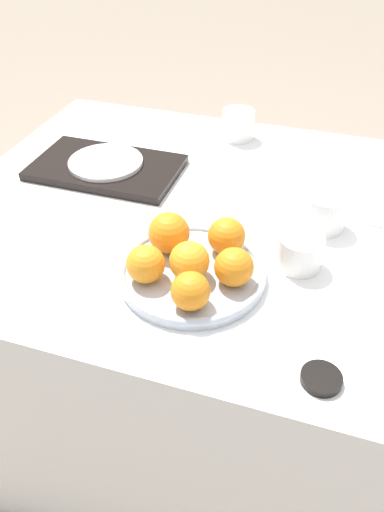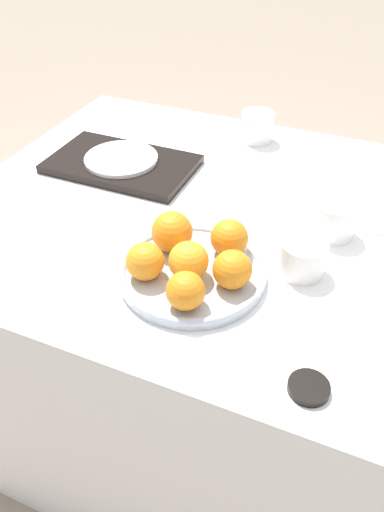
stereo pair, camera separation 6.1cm
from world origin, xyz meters
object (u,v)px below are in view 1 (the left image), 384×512
at_px(fruit_platter, 192,272).
at_px(orange_0, 189,261).
at_px(side_plate, 106,162).
at_px(cup_2, 300,252).
at_px(orange_1, 227,236).
at_px(orange_3, 169,233).
at_px(serving_tray, 106,168).
at_px(orange_2, 146,264).
at_px(cup_1, 325,211).
at_px(orange_5, 234,267).
at_px(orange_4, 190,291).
at_px(cup_3, 238,125).
at_px(soy_dish, 321,379).

xyz_separation_m(fruit_platter, orange_0, (0.00, -0.02, 0.04)).
distance_m(side_plate, cup_2, 0.54).
xyz_separation_m(side_plate, cup_2, (0.49, -0.21, 0.01)).
bearing_deg(orange_1, orange_3, -164.55).
distance_m(fruit_platter, serving_tray, 0.44).
bearing_deg(orange_2, cup_1, 45.29).
bearing_deg(cup_1, side_plate, 172.27).
height_order(orange_5, cup_2, orange_5).
xyz_separation_m(orange_4, serving_tray, (-0.34, 0.39, -0.04)).
bearing_deg(fruit_platter, orange_3, 143.06).
bearing_deg(orange_0, cup_3, 95.72).
distance_m(side_plate, cup_3, 0.38).
relative_size(orange_1, cup_1, 0.81).
bearing_deg(cup_1, cup_3, 127.57).
distance_m(fruit_platter, orange_2, 0.09).
bearing_deg(orange_4, cup_1, 60.33).
relative_size(orange_1, serving_tray, 0.20).
relative_size(fruit_platter, cup_2, 3.21).
relative_size(orange_4, cup_3, 0.76).
xyz_separation_m(orange_2, cup_2, (0.25, 0.14, -0.02)).
relative_size(side_plate, soy_dish, 2.90).
relative_size(orange_5, side_plate, 0.39).
relative_size(orange_3, side_plate, 0.44).
bearing_deg(cup_3, serving_tray, -133.14).
bearing_deg(serving_tray, orange_5, -38.29).
height_order(orange_3, soy_dish, orange_3).
bearing_deg(side_plate, cup_1, -7.73).
relative_size(orange_2, cup_1, 0.78).
relative_size(orange_2, orange_3, 0.88).
height_order(orange_1, cup_2, orange_1).
height_order(fruit_platter, orange_0, orange_0).
relative_size(orange_1, orange_5, 1.02).
bearing_deg(soy_dish, orange_0, 150.23).
xyz_separation_m(orange_0, orange_1, (0.04, 0.09, -0.00)).
distance_m(cup_1, soy_dish, 0.40).
height_order(fruit_platter, orange_3, orange_3).
xyz_separation_m(orange_0, serving_tray, (-0.32, 0.32, -0.04)).
bearing_deg(orange_0, orange_5, 7.01).
height_order(orange_2, cup_2, orange_2).
xyz_separation_m(orange_3, side_plate, (-0.26, 0.26, -0.03)).
bearing_deg(side_plate, orange_5, -38.29).
xyz_separation_m(orange_3, orange_4, (0.08, -0.13, -0.01)).
relative_size(orange_4, orange_5, 0.96).
height_order(orange_2, soy_dish, orange_2).
distance_m(cup_2, cup_3, 0.54).
relative_size(orange_1, cup_2, 0.84).
bearing_deg(cup_1, orange_0, -129.54).
bearing_deg(fruit_platter, orange_2, -146.26).
bearing_deg(side_plate, cup_2, -23.02).
bearing_deg(serving_tray, side_plate, 0.00).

